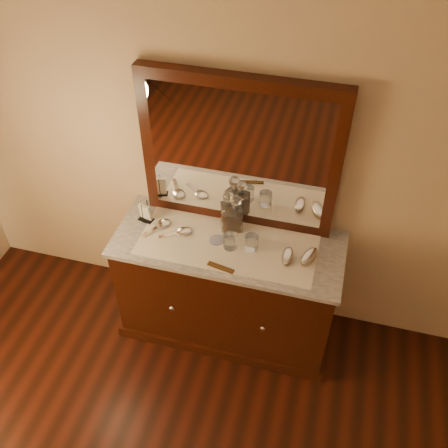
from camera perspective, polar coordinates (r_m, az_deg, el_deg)
The scene contains 18 objects.
dresser_cabinet at distance 3.43m, azimuth 0.44°, elevation -7.38°, with size 1.40×0.55×0.82m, color black.
dresser_plinth at distance 3.72m, azimuth 0.41°, elevation -11.03°, with size 1.46×0.59×0.08m, color black.
knob_left at distance 3.29m, azimuth -5.97°, elevation -9.52°, with size 0.04×0.04×0.04m, color silver.
knob_right at distance 3.19m, azimuth 4.44°, elevation -11.76°, with size 0.04×0.04×0.04m, color silver.
marble_top at distance 3.12m, azimuth 0.48°, elevation -2.37°, with size 1.44×0.59×0.03m, color silver.
mirror_frame at distance 2.97m, azimuth 1.75°, elevation 7.94°, with size 1.20×0.08×1.00m, color black.
mirror_glass at distance 2.94m, azimuth 1.59°, elevation 7.57°, with size 1.06×0.01×0.86m, color white.
lace_runner at distance 3.09m, azimuth 0.39°, elevation -2.40°, with size 1.10×0.45×0.00m, color white.
pin_dish at distance 3.11m, azimuth -0.88°, elevation -1.82°, with size 0.09×0.09×0.02m, color silver.
comb at distance 2.95m, azimuth -0.38°, elevation -4.98°, with size 0.17×0.03×0.01m, color brown.
napkin_rack at distance 3.26m, azimuth -8.97°, elevation 1.24°, with size 0.11×0.08×0.15m.
decanter_left at distance 3.12m, azimuth 0.47°, elevation 1.10°, with size 0.12×0.12×0.30m.
decanter_right at distance 3.12m, azimuth 1.34°, elevation 0.84°, with size 0.11×0.11×0.27m.
brush_near at distance 3.01m, azimuth 7.26°, elevation -3.70°, with size 0.07×0.15×0.04m.
brush_far at distance 3.03m, azimuth 9.68°, elevation -3.73°, with size 0.12×0.18×0.04m.
hand_mirror_outer at distance 3.23m, azimuth -7.25°, elevation -0.13°, with size 0.16×0.22×0.02m.
hand_mirror_inner at distance 3.17m, azimuth -4.92°, elevation -0.93°, with size 0.21×0.16×0.02m.
tumblers at distance 3.04m, azimuth 1.94°, elevation -2.03°, with size 0.21×0.11×0.10m.
Camera 1 is at (0.55, -0.17, 3.05)m, focal length 40.05 mm.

